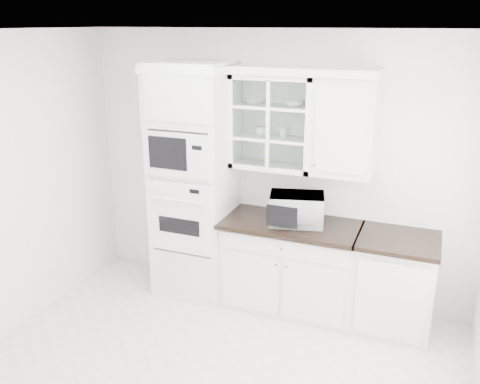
% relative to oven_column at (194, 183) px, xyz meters
% --- Properties ---
extents(room_shell, '(4.00, 3.50, 2.70)m').
position_rel_oven_column_xyz_m(room_shell, '(0.75, -0.99, 0.58)').
color(room_shell, white).
rests_on(room_shell, ground).
extents(oven_column, '(0.76, 0.68, 2.40)m').
position_rel_oven_column_xyz_m(oven_column, '(0.00, 0.00, 0.00)').
color(oven_column, white).
rests_on(oven_column, ground).
extents(base_cabinet_run, '(1.32, 0.67, 0.92)m').
position_rel_oven_column_xyz_m(base_cabinet_run, '(1.03, 0.03, -0.74)').
color(base_cabinet_run, white).
rests_on(base_cabinet_run, ground).
extents(extra_base_cabinet, '(0.72, 0.67, 0.92)m').
position_rel_oven_column_xyz_m(extra_base_cabinet, '(2.03, 0.03, -0.74)').
color(extra_base_cabinet, white).
rests_on(extra_base_cabinet, ground).
extents(upper_cabinet_glass, '(0.80, 0.33, 0.90)m').
position_rel_oven_column_xyz_m(upper_cabinet_glass, '(0.78, 0.17, 0.65)').
color(upper_cabinet_glass, white).
rests_on(upper_cabinet_glass, room_shell).
extents(upper_cabinet_solid, '(0.55, 0.33, 0.90)m').
position_rel_oven_column_xyz_m(upper_cabinet_solid, '(1.46, 0.17, 0.65)').
color(upper_cabinet_solid, white).
rests_on(upper_cabinet_solid, room_shell).
extents(crown_molding, '(2.14, 0.38, 0.07)m').
position_rel_oven_column_xyz_m(crown_molding, '(0.68, 0.14, 1.14)').
color(crown_molding, white).
rests_on(crown_molding, room_shell).
extents(countertop_microwave, '(0.59, 0.53, 0.29)m').
position_rel_oven_column_xyz_m(countertop_microwave, '(1.08, 0.02, -0.13)').
color(countertop_microwave, white).
rests_on(countertop_microwave, base_cabinet_run).
extents(bowl_a, '(0.24, 0.24, 0.05)m').
position_rel_oven_column_xyz_m(bowl_a, '(0.59, 0.17, 0.83)').
color(bowl_a, white).
rests_on(bowl_a, upper_cabinet_glass).
extents(bowl_b, '(0.20, 0.20, 0.06)m').
position_rel_oven_column_xyz_m(bowl_b, '(0.98, 0.18, 0.84)').
color(bowl_b, white).
rests_on(bowl_b, upper_cabinet_glass).
extents(cup_a, '(0.12, 0.12, 0.09)m').
position_rel_oven_column_xyz_m(cup_a, '(0.66, 0.17, 0.55)').
color(cup_a, white).
rests_on(cup_a, upper_cabinet_glass).
extents(cup_b, '(0.12, 0.12, 0.09)m').
position_rel_oven_column_xyz_m(cup_b, '(0.87, 0.18, 0.56)').
color(cup_b, white).
rests_on(cup_b, upper_cabinet_glass).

